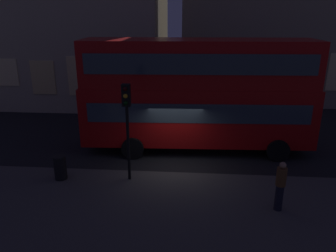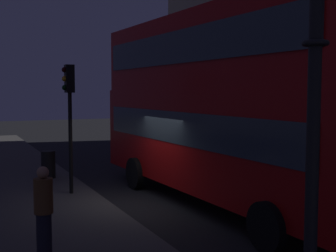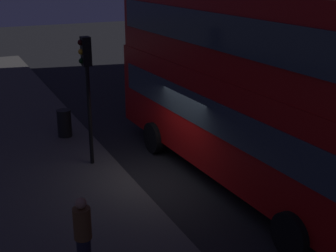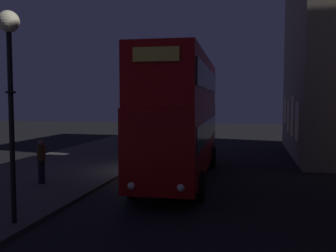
% 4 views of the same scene
% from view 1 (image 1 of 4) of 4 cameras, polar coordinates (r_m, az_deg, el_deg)
% --- Properties ---
extents(ground_plane, '(80.00, 80.00, 0.00)m').
position_cam_1_polar(ground_plane, '(15.07, 1.09, -7.02)').
color(ground_plane, black).
extents(sidewalk_slab, '(44.00, 7.10, 0.12)m').
position_cam_1_polar(sidewalk_slab, '(11.31, -0.28, -16.43)').
color(sidewalk_slab, '#423F3D').
rests_on(sidewalk_slab, ground).
extents(building_plain_facade, '(16.75, 7.73, 14.19)m').
position_cam_1_polar(building_plain_facade, '(28.48, 20.88, 18.89)').
color(building_plain_facade, gray).
rests_on(building_plain_facade, ground).
extents(double_decker_bus, '(11.26, 3.07, 5.45)m').
position_cam_1_polar(double_decker_bus, '(15.98, 5.12, 6.10)').
color(double_decker_bus, '#9E0C0C').
rests_on(double_decker_bus, ground).
extents(traffic_light_near_kerb, '(0.32, 0.36, 3.97)m').
position_cam_1_polar(traffic_light_near_kerb, '(12.76, -7.12, 2.29)').
color(traffic_light_near_kerb, black).
rests_on(traffic_light_near_kerb, sidewalk_slab).
extents(pedestrian, '(0.35, 0.35, 1.81)m').
position_cam_1_polar(pedestrian, '(12.01, 18.83, -9.70)').
color(pedestrian, black).
rests_on(pedestrian, sidewalk_slab).
extents(litter_bin, '(0.51, 0.51, 0.99)m').
position_cam_1_polar(litter_bin, '(14.29, -18.12, -6.83)').
color(litter_bin, black).
rests_on(litter_bin, sidewalk_slab).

